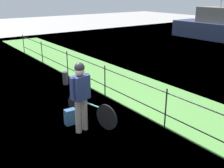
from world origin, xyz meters
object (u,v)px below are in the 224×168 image
object	(u,v)px
cyclist_person	(80,91)
backpack_on_paving	(70,117)
bicycle_main	(90,110)
wooden_crate	(79,91)
terrier_dog	(79,84)
moored_boat_mid	(218,27)
mooring_bollard	(65,78)

from	to	relation	value
cyclist_person	backpack_on_paving	bearing A→B (deg)	-172.04
bicycle_main	wooden_crate	world-z (taller)	wooden_crate
bicycle_main	terrier_dog	xyz separation A→B (m)	(-0.37, -0.08, 0.61)
cyclist_person	terrier_dog	bearing A→B (deg)	152.98
cyclist_person	backpack_on_paving	distance (m)	0.93
terrier_dog	bicycle_main	bearing A→B (deg)	12.37
moored_boat_mid	backpack_on_paving	bearing A→B (deg)	-69.23
backpack_on_paving	mooring_bollard	world-z (taller)	mooring_bollard
terrier_dog	cyclist_person	distance (m)	0.71
terrier_dog	cyclist_person	world-z (taller)	cyclist_person
wooden_crate	cyclist_person	bearing A→B (deg)	-25.78
bicycle_main	backpack_on_paving	xyz separation A→B (m)	(-0.19, -0.47, -0.14)
cyclist_person	mooring_bollard	distance (m)	3.59
mooring_bollard	wooden_crate	bearing A→B (deg)	-18.81
moored_boat_mid	terrier_dog	bearing A→B (deg)	-69.34
cyclist_person	moored_boat_mid	distance (m)	15.47
wooden_crate	moored_boat_mid	distance (m)	14.93
backpack_on_paving	wooden_crate	bearing A→B (deg)	-149.94
bicycle_main	terrier_dog	size ratio (longest dim) A/B	5.22
bicycle_main	mooring_bollard	xyz separation A→B (m)	(-3.02, 0.81, -0.11)
terrier_dog	moored_boat_mid	bearing A→B (deg)	110.66
terrier_dog	moored_boat_mid	distance (m)	14.94
cyclist_person	wooden_crate	bearing A→B (deg)	154.22
bicycle_main	moored_boat_mid	bearing A→B (deg)	112.09
cyclist_person	mooring_bollard	world-z (taller)	cyclist_person
cyclist_person	moored_boat_mid	size ratio (longest dim) A/B	0.27
mooring_bollard	moored_boat_mid	bearing A→B (deg)	101.31
cyclist_person	moored_boat_mid	xyz separation A→B (m)	(-5.90, 14.30, -0.20)
moored_boat_mid	mooring_bollard	bearing A→B (deg)	-78.69
wooden_crate	moored_boat_mid	world-z (taller)	moored_boat_mid
bicycle_main	cyclist_person	bearing A→B (deg)	-56.80
bicycle_main	mooring_bollard	bearing A→B (deg)	165.00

